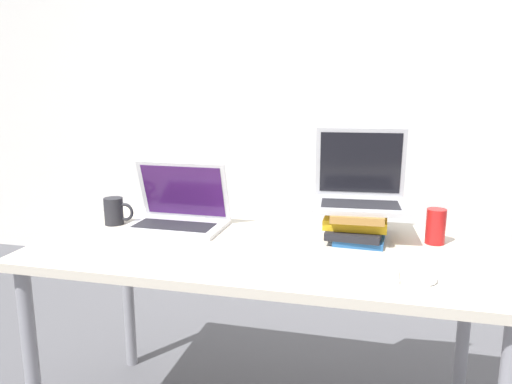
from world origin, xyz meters
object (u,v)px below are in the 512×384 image
(book_stack, at_px, (357,223))
(wireless_keyboard, at_px, (345,270))
(laptop_left, at_px, (178,214))
(soda_can, at_px, (436,226))
(laptop_on_books, at_px, (360,191))
(mouse, at_px, (427,277))
(mug, at_px, (115,211))
(notepad, at_px, (460,282))

(book_stack, relative_size, wireless_keyboard, 0.93)
(laptop_left, xyz_separation_m, wireless_keyboard, (0.66, -0.33, -0.04))
(laptop_left, height_order, soda_can, laptop_left)
(laptop_on_books, distance_m, mouse, 0.50)
(wireless_keyboard, relative_size, mug, 2.48)
(mug, bearing_deg, laptop_left, 6.56)
(laptop_left, xyz_separation_m, mouse, (0.88, -0.36, -0.03))
(mug, distance_m, soda_can, 1.19)
(laptop_on_books, relative_size, mug, 2.88)
(notepad, bearing_deg, mug, 165.86)
(mouse, bearing_deg, mug, 163.79)
(laptop_left, distance_m, laptop_on_books, 0.69)
(laptop_left, distance_m, mouse, 0.95)
(wireless_keyboard, height_order, mouse, mouse)
(laptop_left, xyz_separation_m, laptop_on_books, (0.68, 0.07, 0.11))
(wireless_keyboard, distance_m, mouse, 0.22)
(laptop_left, distance_m, soda_can, 0.94)
(laptop_on_books, xyz_separation_m, notepad, (0.29, -0.41, -0.16))
(mouse, xyz_separation_m, notepad, (0.09, 0.02, -0.01))
(laptop_left, xyz_separation_m, notepad, (0.97, -0.34, -0.04))
(wireless_keyboard, bearing_deg, notepad, -1.06)
(laptop_left, height_order, mug, laptop_left)
(laptop_left, relative_size, mug, 3.02)
(book_stack, distance_m, laptop_on_books, 0.12)
(laptop_on_books, xyz_separation_m, mouse, (0.20, -0.43, -0.14))
(soda_can, bearing_deg, book_stack, 179.89)
(mug, xyz_separation_m, soda_can, (1.19, 0.05, 0.01))
(laptop_on_books, bearing_deg, notepad, -54.21)
(book_stack, bearing_deg, mouse, -61.31)
(book_stack, bearing_deg, wireless_keyboard, -92.36)
(wireless_keyboard, bearing_deg, laptop_on_books, 87.59)
(book_stack, height_order, mouse, book_stack)
(notepad, bearing_deg, wireless_keyboard, 178.94)
(laptop_on_books, bearing_deg, book_stack, -92.75)
(wireless_keyboard, bearing_deg, book_stack, 87.64)
(laptop_left, bearing_deg, mug, -173.44)
(mouse, bearing_deg, laptop_left, 157.84)
(wireless_keyboard, distance_m, notepad, 0.31)
(mug, relative_size, soda_can, 0.99)
(laptop_on_books, distance_m, mug, 0.94)
(laptop_on_books, relative_size, mouse, 3.29)
(mouse, bearing_deg, laptop_on_books, 115.48)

